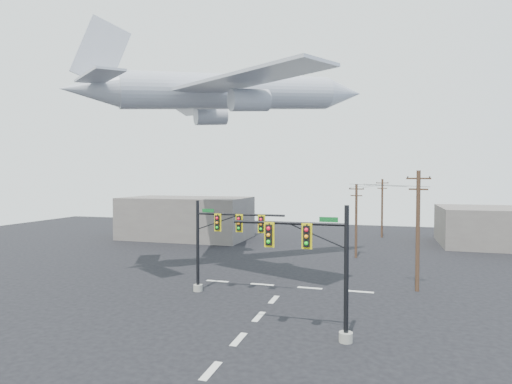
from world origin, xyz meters
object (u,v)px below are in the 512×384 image
(utility_pole_a, at_px, (418,228))
(airliner, at_px, (231,92))
(utility_pole_c, at_px, (382,207))
(utility_pole_b, at_px, (356,219))
(signal_mast_far, at_px, (218,241))
(signal_mast_near, at_px, (321,268))

(utility_pole_a, height_order, airliner, airliner)
(utility_pole_a, relative_size, utility_pole_c, 1.09)
(utility_pole_b, bearing_deg, utility_pole_a, -56.34)
(signal_mast_far, bearing_deg, utility_pole_a, 18.51)
(signal_mast_far, distance_m, airliner, 15.04)
(utility_pole_a, relative_size, utility_pole_b, 1.16)
(signal_mast_near, height_order, utility_pole_b, utility_pole_b)
(signal_mast_far, relative_size, utility_pole_a, 0.77)
(airliner, bearing_deg, signal_mast_near, -95.33)
(signal_mast_far, xyz_separation_m, utility_pole_c, (12.11, 35.33, 0.49))
(signal_mast_far, xyz_separation_m, airliner, (-1.65, 7.59, 12.88))
(utility_pole_a, bearing_deg, airliner, -166.11)
(utility_pole_a, height_order, utility_pole_c, utility_pole_a)
(signal_mast_far, distance_m, utility_pole_c, 37.35)
(utility_pole_b, height_order, airliner, airliner)
(utility_pole_a, bearing_deg, utility_pole_c, 118.03)
(utility_pole_c, bearing_deg, airliner, -115.80)
(utility_pole_a, bearing_deg, utility_pole_b, 135.80)
(signal_mast_far, bearing_deg, utility_pole_b, 62.42)
(utility_pole_c, bearing_deg, signal_mast_near, -93.78)
(signal_mast_far, relative_size, utility_pole_c, 0.84)
(utility_pole_a, bearing_deg, signal_mast_far, -138.48)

